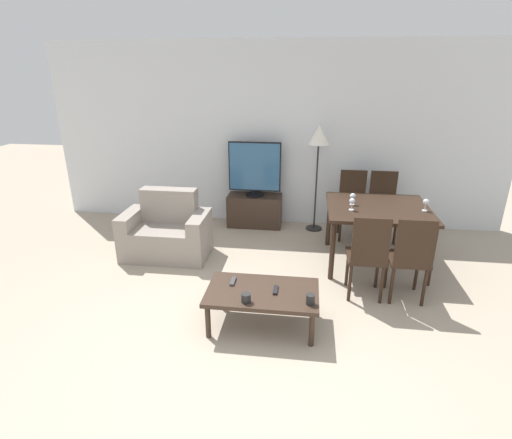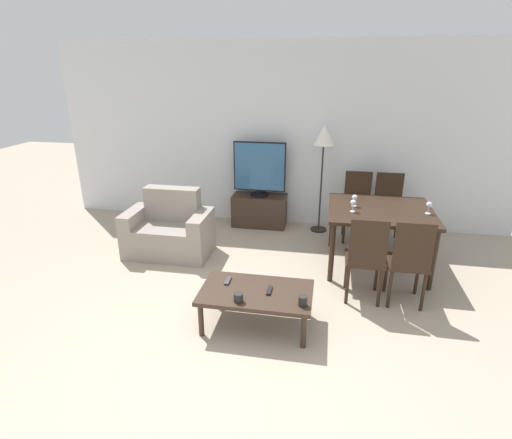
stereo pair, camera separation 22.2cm
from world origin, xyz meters
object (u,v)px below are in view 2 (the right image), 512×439
object	(u,v)px
dining_chair_far_left	(357,203)
wine_glass_left	(355,198)
dining_chair_near_right	(409,259)
coffee_table	(256,295)
wine_glass_right	(429,205)
tv	(260,169)
dining_chair_near	(366,256)
cup_white_near	(238,297)
floor_lamp	(324,142)
armchair	(169,231)
tv_stand	(259,210)
cup_colored_far	(303,301)
dining_chair_far	(388,204)
dining_table	(380,215)
wine_glass_center	(353,203)
remote_primary	(269,290)
remote_secondary	(228,281)

from	to	relation	value
dining_chair_far_left	wine_glass_left	xyz separation A→B (m)	(-0.10, -0.82, 0.32)
dining_chair_near_right	dining_chair_far_left	size ratio (longest dim) A/B	1.00
coffee_table	wine_glass_right	size ratio (longest dim) A/B	7.17
tv	wine_glass_right	world-z (taller)	tv
wine_glass_left	dining_chair_near	bearing A→B (deg)	-83.75
tv	cup_white_near	world-z (taller)	tv
dining_chair_near	cup_white_near	distance (m)	1.42
floor_lamp	coffee_table	bearing A→B (deg)	-101.38
armchair	cup_white_near	bearing A→B (deg)	-50.67
dining_chair_near	dining_chair_near_right	xyz separation A→B (m)	(0.42, 0.00, 0.00)
tv_stand	floor_lamp	distance (m)	1.43
armchair	cup_colored_far	bearing A→B (deg)	-39.53
dining_chair_far_left	tv	bearing A→B (deg)	171.41
dining_chair_far_left	floor_lamp	xyz separation A→B (m)	(-0.52, 0.18, 0.81)
dining_chair_far	cup_colored_far	size ratio (longest dim) A/B	10.12
wine_glass_left	dining_table	bearing A→B (deg)	-7.02
tv	coffee_table	xyz separation A→B (m)	(0.41, -2.54, -0.57)
wine_glass_center	cup_colored_far	bearing A→B (deg)	-107.16
dining_chair_near	remote_primary	size ratio (longest dim) A/B	6.38
dining_chair_far	cup_colored_far	bearing A→B (deg)	-111.89
wine_glass_center	dining_chair_far_left	bearing A→B (deg)	83.08
dining_chair_near_right	remote_secondary	bearing A→B (deg)	-164.01
armchair	remote_primary	distance (m)	2.04
coffee_table	floor_lamp	bearing A→B (deg)	78.62
dining_chair_near_right	tv_stand	bearing A→B (deg)	133.95
dining_chair_far	remote_secondary	xyz separation A→B (m)	(-1.75, -2.21, -0.15)
dining_chair_near_right	remote_primary	size ratio (longest dim) A/B	6.38
armchair	floor_lamp	xyz separation A→B (m)	(1.91, 1.15, 1.03)
dining_chair_far_left	remote_secondary	world-z (taller)	dining_chair_far_left
dining_chair_near_right	wine_glass_right	distance (m)	0.89
tv_stand	remote_primary	xyz separation A→B (m)	(0.54, -2.54, 0.14)
wine_glass_left	wine_glass_right	distance (m)	0.83
dining_chair_near_right	wine_glass_left	distance (m)	1.08
dining_chair_near	wine_glass_left	bearing A→B (deg)	96.25
dining_table	wine_glass_right	world-z (taller)	wine_glass_right
dining_chair_near	armchair	bearing A→B (deg)	162.98
tv	dining_chair_far_left	xyz separation A→B (m)	(1.44, -0.22, -0.37)
dining_table	remote_secondary	distance (m)	2.07
dining_table	dining_chair_far	distance (m)	0.89
dining_chair_far_left	dining_chair_far	bearing A→B (deg)	0.00
cup_white_near	wine_glass_center	distance (m)	1.88
dining_chair_far	floor_lamp	distance (m)	1.25
dining_chair_far	remote_primary	world-z (taller)	dining_chair_far
dining_chair_near	floor_lamp	bearing A→B (deg)	105.32
dining_table	wine_glass_center	distance (m)	0.42
cup_colored_far	cup_white_near	bearing A→B (deg)	-175.89
dining_chair_near	wine_glass_right	bearing A→B (deg)	46.99
remote_primary	dining_chair_near	bearing A→B (deg)	33.93
tv	dining_chair_far_left	world-z (taller)	tv
wine_glass_center	wine_glass_right	xyz separation A→B (m)	(0.85, 0.08, 0.00)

